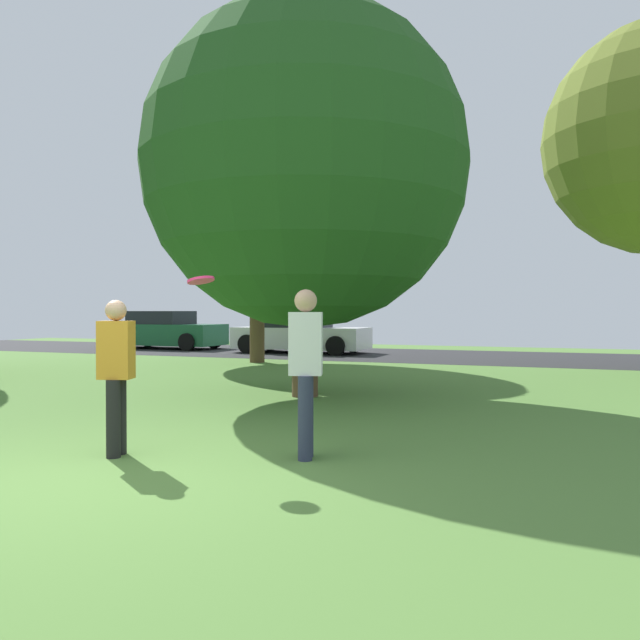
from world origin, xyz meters
name	(u,v)px	position (x,y,z in m)	size (l,w,h in m)	color
ground_plane	(82,482)	(0.00, 0.00, 0.00)	(44.00, 44.00, 0.00)	#547F38
road_strip	(439,356)	(0.00, 16.00, 0.00)	(44.00, 6.40, 0.01)	#28282B
oak_tree_center	(257,205)	(-4.28, 11.66, 4.42)	(5.35, 5.35, 7.11)	brown
oak_tree_right	(305,166)	(-0.30, 5.63, 3.89)	(5.47, 5.47, 6.63)	brown
person_thrower	(116,371)	(-0.36, 0.89, 0.85)	(0.37, 0.31, 1.56)	black
person_catcher	(306,365)	(1.45, 1.47, 0.92)	(0.37, 0.31, 1.66)	#2D334C
frisbee_disc	(201,280)	(0.46, 1.15, 1.75)	(0.34, 0.34, 0.08)	#EA2D6B
parked_car_green	(165,331)	(-10.51, 16.17, 0.67)	(4.39, 2.09, 1.44)	#195633
parked_car_white	(300,334)	(-4.75, 15.79, 0.66)	(4.57, 2.05, 1.46)	white
street_lamp_post	(304,282)	(-3.07, 12.20, 2.25)	(0.14, 0.14, 4.50)	#2D2D33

